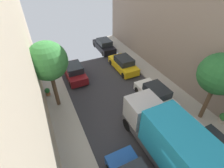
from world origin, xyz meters
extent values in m
cylinder|color=black|center=(-1.92, 2.43, 0.32)|extent=(0.22, 0.64, 0.64)
cube|color=maroon|center=(-2.70, 13.06, 0.55)|extent=(1.76, 4.20, 0.76)
cube|color=#1E2328|center=(-2.70, 12.91, 1.25)|extent=(1.56, 2.10, 0.64)
cylinder|color=black|center=(-3.48, 14.61, 0.32)|extent=(0.22, 0.64, 0.64)
cylinder|color=black|center=(-1.92, 14.61, 0.32)|extent=(0.22, 0.64, 0.64)
cylinder|color=black|center=(-3.48, 11.51, 0.32)|extent=(0.22, 0.64, 0.64)
cylinder|color=black|center=(-1.92, 11.51, 0.32)|extent=(0.22, 0.64, 0.64)
cube|color=silver|center=(2.70, 0.82, 0.55)|extent=(1.76, 4.20, 0.76)
cube|color=#1E2328|center=(2.70, 0.67, 1.25)|extent=(1.56, 2.10, 0.64)
cylinder|color=black|center=(1.92, 2.37, 0.32)|extent=(0.22, 0.64, 0.64)
cylinder|color=black|center=(3.48, 2.37, 0.32)|extent=(0.22, 0.64, 0.64)
cube|color=white|center=(2.70, 6.43, 0.55)|extent=(1.76, 4.20, 0.76)
cube|color=#1E2328|center=(2.70, 6.28, 1.25)|extent=(1.56, 2.10, 0.64)
cylinder|color=black|center=(1.92, 7.98, 0.32)|extent=(0.22, 0.64, 0.64)
cylinder|color=black|center=(3.48, 7.98, 0.32)|extent=(0.22, 0.64, 0.64)
cylinder|color=black|center=(1.92, 4.88, 0.32)|extent=(0.22, 0.64, 0.64)
cylinder|color=black|center=(3.48, 4.88, 0.32)|extent=(0.22, 0.64, 0.64)
cube|color=gold|center=(2.70, 12.24, 0.55)|extent=(1.76, 4.20, 0.76)
cube|color=#1E2328|center=(2.70, 12.09, 1.25)|extent=(1.56, 2.10, 0.64)
cylinder|color=black|center=(1.92, 13.79, 0.32)|extent=(0.22, 0.64, 0.64)
cylinder|color=black|center=(3.48, 13.79, 0.32)|extent=(0.22, 0.64, 0.64)
cylinder|color=black|center=(1.92, 10.69, 0.32)|extent=(0.22, 0.64, 0.64)
cylinder|color=black|center=(3.48, 10.69, 0.32)|extent=(0.22, 0.64, 0.64)
cube|color=black|center=(2.70, 17.74, 0.55)|extent=(1.76, 4.20, 0.76)
cube|color=#1E2328|center=(2.70, 17.59, 1.25)|extent=(1.56, 2.10, 0.64)
cylinder|color=black|center=(1.92, 19.29, 0.32)|extent=(0.22, 0.64, 0.64)
cylinder|color=black|center=(3.48, 19.29, 0.32)|extent=(0.22, 0.64, 0.64)
cylinder|color=black|center=(1.92, 16.19, 0.32)|extent=(0.22, 0.64, 0.64)
cylinder|color=black|center=(3.48, 16.19, 0.32)|extent=(0.22, 0.64, 0.64)
cube|color=#4C4C51|center=(0.00, 2.13, 0.73)|extent=(2.20, 6.60, 0.50)
cube|color=#B7B7BC|center=(0.00, 4.53, 1.83)|extent=(2.10, 1.80, 1.70)
cube|color=#1E8CB7|center=(0.00, 1.13, 2.18)|extent=(2.24, 4.20, 2.40)
cylinder|color=black|center=(-0.98, 4.73, 0.48)|extent=(0.30, 0.96, 0.96)
cylinder|color=black|center=(0.98, 4.73, 0.48)|extent=(0.30, 0.96, 0.96)
cylinder|color=brown|center=(4.78, 3.22, 1.64)|extent=(0.30, 0.30, 2.99)
sphere|color=#23602D|center=(4.78, 3.22, 4.18)|extent=(2.77, 2.77, 2.77)
cylinder|color=brown|center=(-5.08, 9.48, 1.70)|extent=(0.31, 0.31, 3.11)
sphere|color=#38843D|center=(-5.08, 9.48, 4.34)|extent=(2.89, 2.89, 2.89)
cylinder|color=#B2A899|center=(5.77, 2.11, 0.32)|extent=(0.50, 0.50, 0.35)
sphere|color=#2D7233|center=(5.77, 2.11, 0.74)|extent=(0.61, 0.61, 0.61)
cylinder|color=brown|center=(-5.72, 11.09, 0.30)|extent=(0.41, 0.41, 0.30)
sphere|color=#23602D|center=(-5.72, 11.09, 0.64)|extent=(0.46, 0.46, 0.46)
camera|label=1|loc=(-5.43, -1.98, 10.19)|focal=26.86mm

